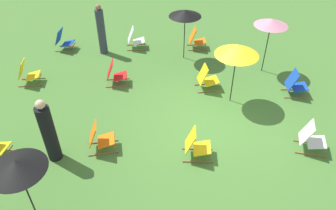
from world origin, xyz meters
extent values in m
plane|color=#477A33|center=(0.00, 0.00, 0.00)|extent=(40.00, 40.00, 0.00)
cube|color=olive|center=(1.16, -2.77, 0.02)|extent=(0.06, 0.76, 0.04)
cube|color=olive|center=(1.60, -2.75, 0.02)|extent=(0.06, 0.76, 0.04)
cube|color=#1947B7|center=(1.39, -2.86, 0.27)|extent=(0.49, 0.45, 0.13)
cube|color=#1947B7|center=(1.38, -2.56, 0.55)|extent=(0.49, 0.26, 0.57)
cylinder|color=olive|center=(1.39, -3.06, 0.20)|extent=(0.44, 0.04, 0.03)
cube|color=olive|center=(1.53, 2.92, 0.02)|extent=(0.14, 0.76, 0.04)
cube|color=olive|center=(1.96, 2.98, 0.02)|extent=(0.14, 0.76, 0.04)
cube|color=red|center=(1.76, 2.85, 0.27)|extent=(0.54, 0.50, 0.13)
cube|color=red|center=(1.72, 3.14, 0.55)|extent=(0.51, 0.31, 0.57)
cylinder|color=olive|center=(1.79, 2.65, 0.20)|extent=(0.44, 0.09, 0.03)
cube|color=olive|center=(1.43, 5.78, 0.02)|extent=(0.15, 0.76, 0.04)
cube|color=olive|center=(1.87, 5.85, 0.02)|extent=(0.15, 0.76, 0.04)
cube|color=yellow|center=(1.67, 5.71, 0.27)|extent=(0.54, 0.50, 0.13)
cube|color=yellow|center=(1.62, 6.01, 0.55)|extent=(0.51, 0.31, 0.57)
cylinder|color=olive|center=(1.70, 5.52, 0.20)|extent=(0.44, 0.09, 0.03)
cube|color=olive|center=(4.10, 0.23, 0.02)|extent=(0.10, 0.76, 0.04)
cube|color=olive|center=(4.54, 0.27, 0.02)|extent=(0.10, 0.76, 0.04)
cube|color=orange|center=(4.33, 0.15, 0.27)|extent=(0.51, 0.47, 0.13)
cube|color=orange|center=(4.31, 0.45, 0.55)|extent=(0.50, 0.28, 0.57)
cylinder|color=olive|center=(4.35, -0.05, 0.20)|extent=(0.44, 0.06, 0.03)
cube|color=olive|center=(-1.27, -2.48, 0.02)|extent=(0.17, 0.75, 0.04)
cube|color=olive|center=(-0.84, -2.56, 0.02)|extent=(0.17, 0.75, 0.04)
cube|color=white|center=(-1.07, -2.62, 0.27)|extent=(0.55, 0.51, 0.13)
cube|color=white|center=(-1.02, -2.32, 0.55)|extent=(0.52, 0.33, 0.57)
cylinder|color=olive|center=(-1.11, -2.82, 0.20)|extent=(0.44, 0.11, 0.03)
cube|color=olive|center=(-1.42, 5.38, 0.02)|extent=(0.15, 0.76, 0.04)
cube|color=yellow|center=(-1.65, 5.32, 0.27)|extent=(0.54, 0.50, 0.13)
cylinder|color=olive|center=(-1.68, 5.12, 0.20)|extent=(0.44, 0.09, 0.03)
cube|color=olive|center=(1.38, -0.07, 0.02)|extent=(0.19, 0.75, 0.04)
cube|color=olive|center=(1.81, 0.02, 0.02)|extent=(0.19, 0.75, 0.04)
cube|color=yellow|center=(1.61, -0.12, 0.27)|extent=(0.56, 0.52, 0.13)
cube|color=yellow|center=(1.55, 0.17, 0.55)|extent=(0.52, 0.34, 0.57)
cylinder|color=olive|center=(1.66, -0.32, 0.20)|extent=(0.44, 0.12, 0.03)
cube|color=olive|center=(4.03, 2.58, 0.02)|extent=(0.17, 0.75, 0.04)
cube|color=olive|center=(4.46, 2.65, 0.02)|extent=(0.17, 0.75, 0.04)
cube|color=white|center=(4.26, 2.52, 0.27)|extent=(0.55, 0.51, 0.13)
cube|color=white|center=(4.21, 2.81, 0.55)|extent=(0.52, 0.33, 0.57)
cylinder|color=olive|center=(4.30, 2.32, 0.20)|extent=(0.44, 0.10, 0.03)
cube|color=olive|center=(3.75, 5.33, 0.02)|extent=(0.10, 0.76, 0.04)
cube|color=olive|center=(4.19, 5.30, 0.02)|extent=(0.10, 0.76, 0.04)
cube|color=#1947B7|center=(3.96, 5.22, 0.27)|extent=(0.51, 0.47, 0.13)
cube|color=#1947B7|center=(3.99, 5.52, 0.55)|extent=(0.50, 0.29, 0.57)
cylinder|color=olive|center=(3.95, 5.02, 0.20)|extent=(0.44, 0.06, 0.03)
cube|color=olive|center=(-1.63, 0.39, 0.02)|extent=(0.05, 0.76, 0.04)
cube|color=olive|center=(-1.19, 0.39, 0.02)|extent=(0.05, 0.76, 0.04)
cube|color=yellow|center=(-1.41, 0.29, 0.27)|extent=(0.49, 0.44, 0.13)
cube|color=yellow|center=(-1.41, 0.59, 0.55)|extent=(0.48, 0.25, 0.57)
cylinder|color=olive|center=(-1.41, 0.09, 0.20)|extent=(0.44, 0.03, 0.03)
cube|color=olive|center=(-1.47, 2.78, 0.02)|extent=(0.19, 0.75, 0.04)
cube|color=olive|center=(-1.04, 2.87, 0.02)|extent=(0.19, 0.75, 0.04)
cube|color=orange|center=(-1.23, 2.73, 0.27)|extent=(0.56, 0.52, 0.13)
cube|color=orange|center=(-1.30, 3.02, 0.55)|extent=(0.52, 0.34, 0.57)
cylinder|color=olive|center=(-1.19, 2.53, 0.20)|extent=(0.44, 0.12, 0.03)
cylinder|color=black|center=(3.53, 0.77, 0.92)|extent=(0.03, 0.03, 1.83)
cone|color=black|center=(3.53, 0.77, 1.74)|extent=(1.13, 1.13, 0.23)
cylinder|color=black|center=(2.75, -1.97, 0.95)|extent=(0.03, 0.03, 1.89)
cone|color=pink|center=(2.75, -1.97, 1.80)|extent=(1.09, 1.09, 0.23)
cylinder|color=black|center=(-3.39, 3.76, 0.89)|extent=(0.03, 0.03, 1.78)
cone|color=black|center=(-3.39, 3.76, 1.69)|extent=(1.08, 1.08, 0.21)
cylinder|color=black|center=(0.96, -0.68, 0.94)|extent=(0.03, 0.03, 1.89)
cone|color=yellow|center=(0.96, -0.68, 1.76)|extent=(1.25, 1.25, 0.32)
cylinder|color=#333847|center=(3.80, 3.82, 0.85)|extent=(0.31, 0.31, 1.69)
sphere|color=#936647|center=(3.80, 3.82, 1.78)|extent=(0.20, 0.20, 0.20)
cylinder|color=black|center=(-1.62, 3.96, 0.79)|extent=(0.47, 0.47, 1.58)
sphere|color=beige|center=(-1.62, 3.96, 1.68)|extent=(0.22, 0.22, 0.22)
camera|label=1|loc=(-7.16, 0.88, 6.11)|focal=34.90mm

